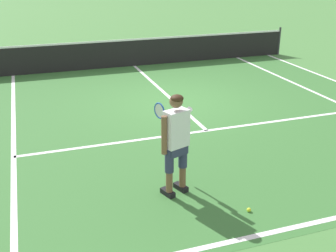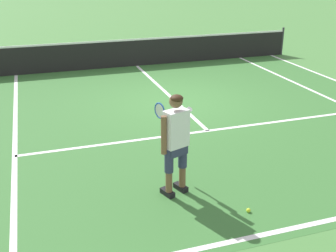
{
  "view_description": "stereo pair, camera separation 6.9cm",
  "coord_description": "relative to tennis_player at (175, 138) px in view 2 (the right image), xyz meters",
  "views": [
    {
      "loc": [
        -3.66,
        -10.17,
        3.64
      ],
      "look_at": [
        -1.58,
        -4.1,
        1.05
      ],
      "focal_mm": 45.0,
      "sensor_mm": 36.0,
      "label": 1
    },
    {
      "loc": [
        -3.59,
        -10.19,
        3.64
      ],
      "look_at": [
        -1.58,
        -4.1,
        1.05
      ],
      "focal_mm": 45.0,
      "sensor_mm": 36.0,
      "label": 2
    }
  ],
  "objects": [
    {
      "name": "line_centre_service",
      "position": [
        1.58,
        5.48,
        -0.99
      ],
      "size": [
        0.1,
        6.4,
        0.01
      ],
      "primitive_type": "cube",
      "color": "white",
      "rests_on": "ground"
    },
    {
      "name": "court_inner_surface",
      "position": [
        1.58,
        3.6,
        -0.99
      ],
      "size": [
        10.98,
        10.56,
        0.0
      ],
      "primitive_type": "cube",
      "color": "#387033",
      "rests_on": "ground"
    },
    {
      "name": "line_service",
      "position": [
        1.58,
        2.28,
        -0.99
      ],
      "size": [
        8.23,
        0.1,
        0.01
      ],
      "primitive_type": "cube",
      "color": "white",
      "rests_on": "ground"
    },
    {
      "name": "tennis_net",
      "position": [
        1.58,
        8.68,
        -0.49
      ],
      "size": [
        11.96,
        0.08,
        1.07
      ],
      "color": "#333338",
      "rests_on": "ground"
    },
    {
      "name": "line_baseline",
      "position": [
        1.58,
        -1.48,
        -0.99
      ],
      "size": [
        10.98,
        0.1,
        0.01
      ],
      "primitive_type": "cube",
      "color": "white",
      "rests_on": "ground"
    },
    {
      "name": "ground_plane",
      "position": [
        1.58,
        4.47,
        -0.99
      ],
      "size": [
        80.0,
        80.0,
        0.0
      ],
      "primitive_type": "plane",
      "color": "#477F3D"
    },
    {
      "name": "tennis_player",
      "position": [
        0.0,
        0.0,
        0.0
      ],
      "size": [
        0.58,
        1.22,
        1.71
      ],
      "color": "black",
      "rests_on": "ground"
    },
    {
      "name": "line_singles_left",
      "position": [
        -2.54,
        3.6,
        -0.99
      ],
      "size": [
        0.1,
        10.16,
        0.01
      ],
      "primitive_type": "cube",
      "color": "white",
      "rests_on": "ground"
    },
    {
      "name": "line_singles_right",
      "position": [
        5.69,
        3.6,
        -0.99
      ],
      "size": [
        0.1,
        10.16,
        0.01
      ],
      "primitive_type": "cube",
      "color": "white",
      "rests_on": "ground"
    },
    {
      "name": "tennis_ball_near_feet",
      "position": [
        0.88,
        -0.9,
        -0.96
      ],
      "size": [
        0.07,
        0.07,
        0.07
      ],
      "primitive_type": "sphere",
      "color": "#CCE02D",
      "rests_on": "ground"
    }
  ]
}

